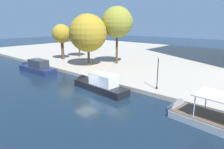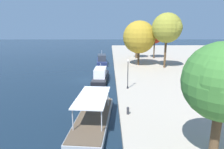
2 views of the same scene
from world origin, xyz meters
The scene contains 10 objects.
ground_plane centered at (0.00, 0.00, 0.00)m, with size 220.00×220.00×0.00m, color #142333.
dock_promenade centered at (0.00, 32.60, 0.29)m, with size 120.00×55.00×0.58m, color #A39989.
motor_yacht_0 centered at (-16.85, 1.90, 0.71)m, with size 10.13×3.04×4.61m.
motor_yacht_1 centered at (0.04, 2.39, 0.73)m, with size 10.15×2.99×4.24m.
tour_boat_2 centered at (15.73, 2.36, 0.31)m, with size 12.24×4.26×4.33m.
lamp_post centered at (7.01, 6.78, 3.08)m, with size 0.34×0.34×4.52m.
tree_0 centered at (-22.02, 17.19, 7.43)m, with size 4.99×4.99×9.32m.
tree_1 centered at (-11.54, 10.98, 7.30)m, with size 7.69×7.69×10.59m.
tree_2 centered at (-8.20, 16.86, 9.48)m, with size 6.57×6.57×12.19m.
tree_3 centered at (-22.04, 11.93, 6.83)m, with size 4.54×4.54×8.50m.
Camera 1 is at (19.46, -16.51, 9.32)m, focal length 31.80 mm.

